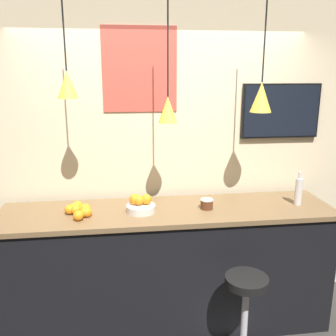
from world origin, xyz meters
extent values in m
cube|color=beige|center=(0.00, 1.17, 1.45)|extent=(8.00, 0.06, 2.90)
cube|color=black|center=(0.00, 0.73, 0.51)|extent=(2.70, 0.62, 1.03)
cube|color=brown|center=(0.00, 0.73, 1.05)|extent=(2.74, 0.66, 0.04)
cylinder|color=#B7B7BC|center=(0.49, 0.14, 0.36)|extent=(0.05, 0.05, 0.68)
cylinder|color=black|center=(0.49, 0.14, 0.72)|extent=(0.31, 0.31, 0.06)
cylinder|color=beige|center=(-0.22, 0.70, 1.10)|extent=(0.23, 0.23, 0.06)
sphere|color=orange|center=(-0.18, 0.71, 1.17)|extent=(0.08, 0.08, 0.08)
sphere|color=orange|center=(-0.27, 0.72, 1.17)|extent=(0.09, 0.09, 0.09)
sphere|color=orange|center=(-0.24, 0.72, 1.16)|extent=(0.07, 0.07, 0.07)
sphere|color=orange|center=(-0.24, 0.70, 1.17)|extent=(0.08, 0.08, 0.08)
sphere|color=orange|center=(-0.27, 0.72, 1.17)|extent=(0.09, 0.09, 0.09)
sphere|color=orange|center=(-0.75, 0.74, 1.10)|extent=(0.08, 0.08, 0.08)
sphere|color=orange|center=(-0.66, 0.75, 1.10)|extent=(0.07, 0.07, 0.07)
sphere|color=orange|center=(-0.65, 0.64, 1.11)|extent=(0.08, 0.08, 0.08)
sphere|color=orange|center=(-0.66, 0.64, 1.11)|extent=(0.08, 0.08, 0.08)
sphere|color=orange|center=(-0.75, 0.74, 1.11)|extent=(0.08, 0.08, 0.08)
sphere|color=orange|center=(-0.73, 0.81, 1.11)|extent=(0.08, 0.08, 0.08)
sphere|color=orange|center=(-0.71, 0.58, 1.11)|extent=(0.08, 0.08, 0.08)
sphere|color=orange|center=(-0.66, 0.71, 1.11)|extent=(0.09, 0.09, 0.09)
sphere|color=orange|center=(-0.74, 0.71, 1.11)|extent=(0.08, 0.08, 0.08)
sphere|color=orange|center=(-0.68, 0.72, 1.11)|extent=(0.08, 0.08, 0.08)
sphere|color=orange|center=(-0.79, 0.72, 1.11)|extent=(0.08, 0.08, 0.08)
cylinder|color=silver|center=(1.11, 0.70, 1.18)|extent=(0.06, 0.06, 0.23)
cylinder|color=silver|center=(1.11, 0.70, 1.32)|extent=(0.03, 0.03, 0.06)
cylinder|color=#562D19|center=(0.32, 0.70, 1.10)|extent=(0.10, 0.10, 0.07)
cylinder|color=white|center=(0.32, 0.70, 1.15)|extent=(0.10, 0.10, 0.01)
cylinder|color=black|center=(-0.74, 0.74, 2.48)|extent=(0.01, 0.01, 0.63)
cone|color=yellow|center=(-0.74, 0.74, 2.07)|extent=(0.15, 0.15, 0.20)
sphere|color=#F9EFCC|center=(-0.74, 0.74, 1.99)|extent=(0.04, 0.04, 0.04)
cylinder|color=black|center=(0.00, 0.74, 2.39)|extent=(0.01, 0.01, 0.82)
cone|color=yellow|center=(0.00, 0.74, 1.88)|extent=(0.15, 0.15, 0.20)
sphere|color=#F9EFCC|center=(0.00, 0.74, 1.80)|extent=(0.04, 0.04, 0.04)
cylinder|color=black|center=(0.74, 0.74, 2.44)|extent=(0.01, 0.01, 0.72)
cone|color=yellow|center=(0.74, 0.74, 1.97)|extent=(0.17, 0.17, 0.23)
sphere|color=#F9EFCC|center=(0.74, 0.74, 1.87)|extent=(0.04, 0.04, 0.04)
cube|color=black|center=(1.08, 1.12, 1.82)|extent=(0.73, 0.04, 0.49)
cube|color=black|center=(1.08, 1.10, 1.82)|extent=(0.70, 0.01, 0.46)
cube|color=#C64C3D|center=(-0.19, 1.13, 2.18)|extent=(0.63, 0.01, 0.71)
camera|label=1|loc=(-0.38, -2.14, 2.16)|focal=40.00mm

